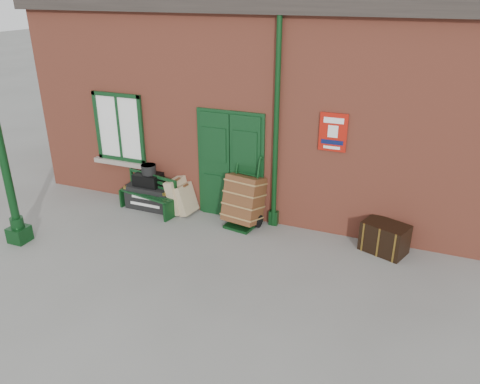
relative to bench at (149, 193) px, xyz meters
The scene contains 11 objects.
ground 2.33m from the bench, 28.15° to the right, with size 80.00×80.00×0.00m, color gray.
station_building 3.60m from the bench, 50.02° to the left, with size 10.30×4.30×4.36m.
canopy_column 2.79m from the bench, 127.11° to the right, with size 0.34×0.34×3.61m.
bench is the anchor object (origin of this frame).
houdini_trunk 0.24m from the bench, 109.91° to the left, with size 1.02×0.56×0.51m, color black.
strongbox 0.30m from the bench, 123.48° to the left, with size 0.56×0.41×0.26m, color black.
hatbox 0.49m from the bench, 115.73° to the left, with size 0.31×0.31×0.20m, color black.
suitcase_back 0.62m from the bench, 15.59° to the left, with size 0.21×0.52×0.73m, color tan.
suitcase_front 0.80m from the bench, 12.11° to the left, with size 0.19×0.47×0.62m, color tan.
porter_trolley 2.12m from the bench, ahead, with size 0.79×0.83×1.41m.
dark_trunk 4.87m from the bench, ahead, with size 0.77×0.51×0.56m, color black.
Camera 1 is at (3.17, -6.64, 4.45)m, focal length 35.00 mm.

